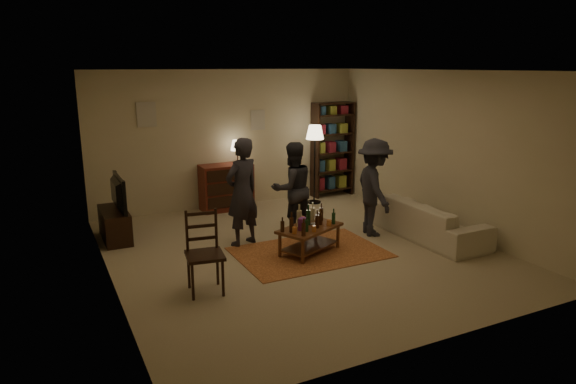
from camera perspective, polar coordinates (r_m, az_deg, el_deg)
floor at (r=7.94m, az=1.27°, el=-6.53°), size 6.00×6.00×0.00m
room_shell at (r=10.02m, az=-10.04°, el=8.20°), size 6.00×6.00×6.00m
rug at (r=7.86m, az=2.41°, el=-6.71°), size 2.20×1.50×0.01m
coffee_table at (r=7.73m, az=2.35°, el=-4.15°), size 1.14×0.91×0.75m
dining_chair at (r=6.50m, az=-9.35°, el=-6.22°), size 0.52×0.52×1.05m
tv_stand at (r=8.78m, az=-18.72°, el=-2.63°), size 0.40×1.00×1.06m
dresser at (r=10.12m, az=-6.82°, el=0.69°), size 1.00×0.50×1.36m
bookshelf at (r=11.10m, az=4.94°, el=4.85°), size 0.90×0.34×2.02m
floor_lamp at (r=10.38m, az=3.00°, el=6.06°), size 0.36×0.36×1.61m
sofa at (r=8.74m, az=15.44°, el=-3.02°), size 0.81×2.08×0.61m
person_left at (r=8.00m, az=-5.12°, el=-0.02°), size 0.73×0.60×1.71m
person_right at (r=8.53m, az=0.49°, el=0.40°), size 0.79×0.63×1.56m
person_by_sofa at (r=8.59m, az=9.56°, el=0.50°), size 0.85×1.17×1.62m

